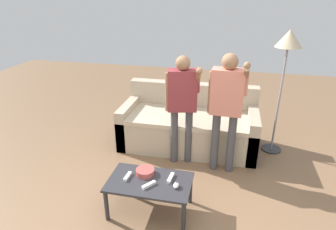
% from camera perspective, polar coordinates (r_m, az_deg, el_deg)
% --- Properties ---
extents(ground_plane, '(12.00, 12.00, 0.00)m').
position_cam_1_polar(ground_plane, '(3.23, 1.41, -19.02)').
color(ground_plane, brown).
extents(couch, '(1.95, 0.92, 0.86)m').
position_cam_1_polar(couch, '(4.35, 4.12, -2.02)').
color(couch, '#B7A88E').
rests_on(couch, ground).
extents(coffee_table, '(0.85, 0.51, 0.38)m').
position_cam_1_polar(coffee_table, '(3.08, -3.61, -13.54)').
color(coffee_table, '#2D2D33').
rests_on(coffee_table, ground).
extents(snack_bowl, '(0.20, 0.20, 0.06)m').
position_cam_1_polar(snack_bowl, '(3.13, -4.49, -11.01)').
color(snack_bowl, '#B24C47').
rests_on(snack_bowl, coffee_table).
extents(game_remote_nunchuk, '(0.06, 0.09, 0.05)m').
position_cam_1_polar(game_remote_nunchuk, '(2.94, 1.61, -13.60)').
color(game_remote_nunchuk, white).
rests_on(game_remote_nunchuk, coffee_table).
extents(floor_lamp, '(0.33, 0.33, 1.71)m').
position_cam_1_polar(floor_lamp, '(4.08, 22.38, 11.94)').
color(floor_lamp, '#2D2D33').
rests_on(floor_lamp, ground).
extents(player_right, '(0.45, 0.32, 1.52)m').
position_cam_1_polar(player_right, '(3.51, 11.41, 2.72)').
color(player_right, '#47474C').
rests_on(player_right, ground).
extents(player_center, '(0.46, 0.32, 1.45)m').
position_cam_1_polar(player_center, '(3.65, 2.80, 3.25)').
color(player_center, '#47474C').
rests_on(player_center, ground).
extents(game_remote_wand_near, '(0.05, 0.15, 0.03)m').
position_cam_1_polar(game_remote_wand_near, '(3.10, -7.92, -11.83)').
color(game_remote_wand_near, white).
rests_on(game_remote_wand_near, coffee_table).
extents(game_remote_wand_far, '(0.12, 0.15, 0.03)m').
position_cam_1_polar(game_remote_wand_far, '(2.97, -3.76, -13.50)').
color(game_remote_wand_far, white).
rests_on(game_remote_wand_far, coffee_table).
extents(game_remote_wand_spare, '(0.05, 0.17, 0.03)m').
position_cam_1_polar(game_remote_wand_spare, '(3.06, 0.52, -12.21)').
color(game_remote_wand_spare, white).
rests_on(game_remote_wand_spare, coffee_table).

